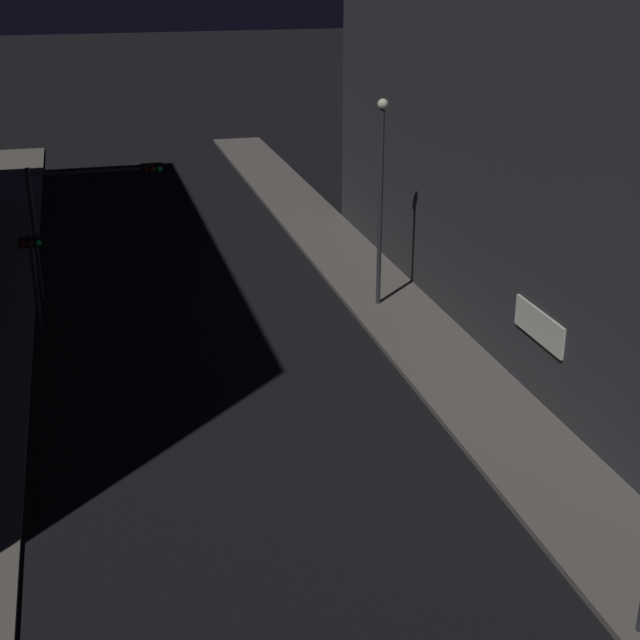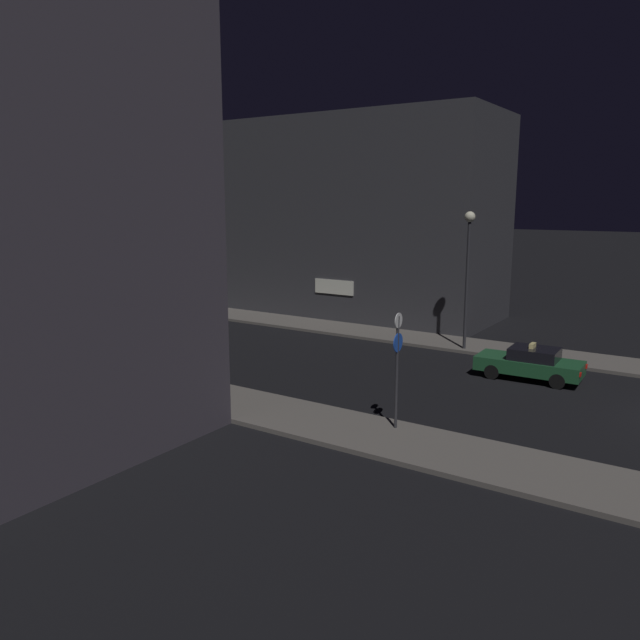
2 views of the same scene
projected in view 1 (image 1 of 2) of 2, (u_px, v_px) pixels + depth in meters
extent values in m
cube|color=#5B5651|center=(383.00, 297.00, 34.59)|extent=(3.13, 63.22, 0.16)
cube|color=#333338|center=(584.00, 133.00, 30.60)|extent=(8.31, 28.76, 13.00)
cube|color=white|center=(539.00, 326.00, 26.00)|extent=(0.08, 2.80, 0.90)
cylinder|color=#2D2D33|center=(35.00, 236.00, 33.64)|extent=(0.16, 0.16, 4.97)
cylinder|color=#2D2D33|center=(91.00, 171.00, 33.33)|extent=(4.36, 0.10, 0.10)
cube|color=black|center=(152.00, 168.00, 33.84)|extent=(0.80, 0.28, 0.32)
sphere|color=#3F0C0C|center=(146.00, 169.00, 33.63)|extent=(0.20, 0.20, 0.20)
sphere|color=#3F2D0C|center=(152.00, 169.00, 33.69)|extent=(0.20, 0.20, 0.20)
sphere|color=#19E54C|center=(159.00, 169.00, 33.74)|extent=(0.20, 0.20, 0.20)
cylinder|color=#2D2D33|center=(36.00, 284.00, 31.08)|extent=(0.16, 0.16, 3.44)
cube|color=black|center=(31.00, 242.00, 30.53)|extent=(0.80, 0.28, 0.32)
sphere|color=#3F0C0C|center=(23.00, 244.00, 30.31)|extent=(0.20, 0.20, 0.20)
sphere|color=#3F2D0C|center=(30.00, 244.00, 30.37)|extent=(0.20, 0.20, 0.20)
sphere|color=#19E54C|center=(38.00, 243.00, 30.43)|extent=(0.20, 0.20, 0.20)
cylinder|color=#2D2D33|center=(380.00, 210.00, 32.49)|extent=(0.16, 0.16, 6.97)
sphere|color=#EAE5C6|center=(383.00, 104.00, 31.12)|extent=(0.37, 0.37, 0.37)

